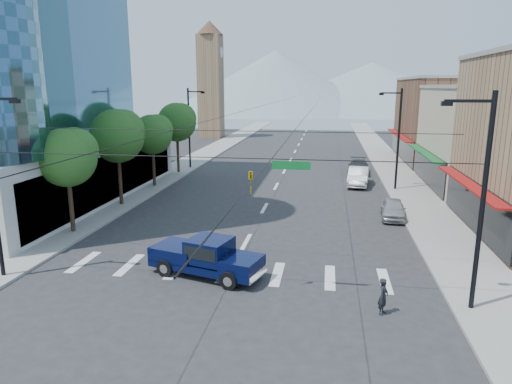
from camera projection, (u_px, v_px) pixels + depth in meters
ground at (224, 284)px, 21.65m from camera, size 160.00×160.00×0.00m
sidewalk_left at (204, 155)px, 61.96m from camera, size 4.00×120.00×0.15m
sidewalk_right at (385, 159)px, 58.30m from camera, size 4.00×120.00×0.15m
shop_mid at (502, 140)px, 40.68m from camera, size 12.00×14.00×9.00m
shop_far at (455, 121)px, 55.97m from camera, size 12.00×18.00×10.00m
clock_tower at (211, 78)px, 81.43m from camera, size 4.80×4.80×20.40m
mountain_left at (276, 81)px, 165.80m from camera, size 80.00×80.00×22.00m
mountain_right at (371, 87)px, 170.54m from camera, size 90.00×90.00×18.00m
tree_near at (69, 155)px, 28.08m from camera, size 3.65×3.64×6.71m
tree_midnear at (119, 134)px, 34.68m from camera, size 4.09×4.09×7.52m
tree_midfar at (154, 133)px, 41.55m from camera, size 3.65×3.64×6.71m
tree_far at (178, 121)px, 48.15m from camera, size 4.09×4.09×7.52m
signal_rig at (221, 193)px, 19.61m from camera, size 21.80×0.20×9.00m
lamp_pole_nw at (190, 125)px, 51.03m from camera, size 2.00×0.25×9.00m
lamp_pole_ne at (397, 136)px, 40.08m from camera, size 2.00×0.25×9.00m
pickup_truck at (206, 256)px, 22.41m from camera, size 6.01×3.48×1.93m
pedestrian at (383, 296)px, 18.62m from camera, size 0.56×0.67×1.55m
parked_car_near at (393, 209)px, 32.26m from camera, size 1.92×4.15×1.38m
parked_car_mid at (358, 176)px, 43.06m from camera, size 2.32×5.35×1.71m
parked_car_far at (358, 167)px, 48.89m from camera, size 2.41×5.28×1.50m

